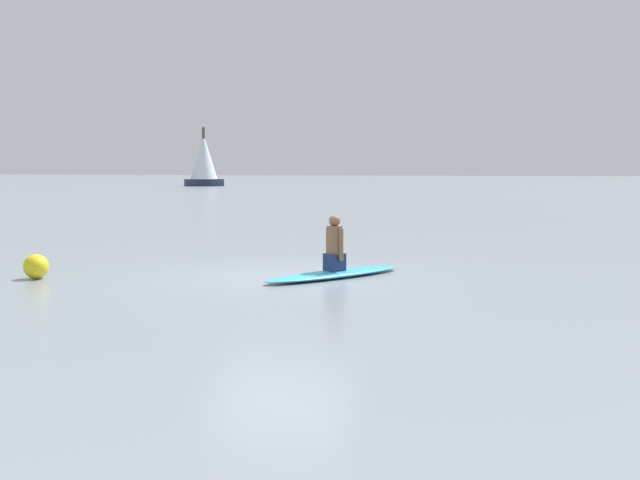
{
  "coord_description": "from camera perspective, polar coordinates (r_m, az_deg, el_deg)",
  "views": [
    {
      "loc": [
        -4.38,
        12.55,
        1.94
      ],
      "look_at": [
        -0.62,
        -0.47,
        0.64
      ],
      "focal_mm": 41.66,
      "sensor_mm": 36.0,
      "label": 1
    }
  ],
  "objects": [
    {
      "name": "surfboard",
      "position": [
        13.32,
        1.12,
        -2.62
      ],
      "size": [
        2.24,
        2.91,
        0.12
      ],
      "primitive_type": "ellipsoid",
      "rotation": [
        0.0,
        0.0,
        -2.16
      ],
      "color": "#339EC6",
      "rests_on": "ground"
    },
    {
      "name": "ground_plane",
      "position": [
        13.43,
        -3.09,
        -2.83
      ],
      "size": [
        400.0,
        400.0,
        0.0
      ],
      "primitive_type": "plane",
      "color": "gray"
    },
    {
      "name": "person_paddler",
      "position": [
        13.26,
        1.13,
        -0.42
      ],
      "size": [
        0.41,
        0.42,
        1.0
      ],
      "rotation": [
        0.0,
        0.0,
        -2.16
      ],
      "color": "navy",
      "rests_on": "surfboard"
    },
    {
      "name": "sailboat_center_horizon",
      "position": [
        85.76,
        -8.92,
        6.2
      ],
      "size": [
        4.28,
        4.28,
        6.63
      ],
      "rotation": [
        0.0,
        0.0,
        -2.44
      ],
      "color": "#2D3851",
      "rests_on": "ground"
    },
    {
      "name": "buoy_marker",
      "position": [
        14.06,
        -20.98,
        -1.92
      ],
      "size": [
        0.44,
        0.44,
        0.44
      ],
      "primitive_type": "sphere",
      "color": "yellow",
      "rests_on": "ground"
    }
  ]
}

